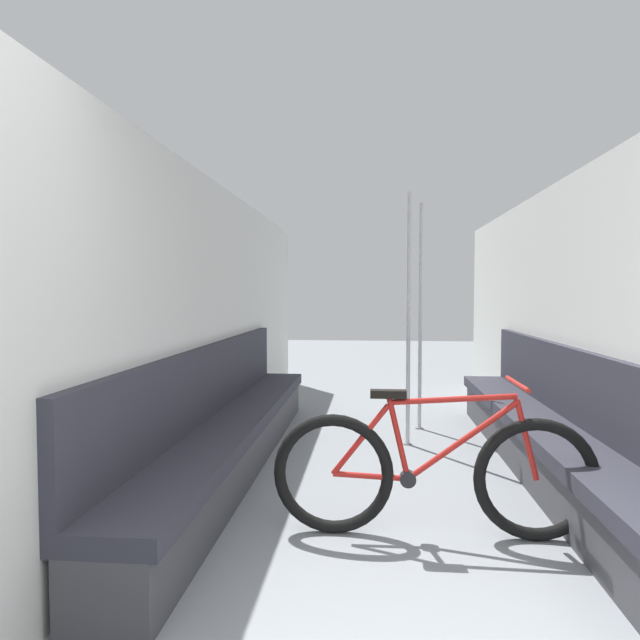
% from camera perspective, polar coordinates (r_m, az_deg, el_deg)
% --- Properties ---
extents(wall_left, '(0.10, 9.02, 2.27)m').
position_cam_1_polar(wall_left, '(4.31, -12.74, -0.35)').
color(wall_left, silver).
rests_on(wall_left, ground).
extents(wall_right, '(0.10, 9.02, 2.27)m').
position_cam_1_polar(wall_right, '(4.39, 25.96, -0.51)').
color(wall_right, silver).
rests_on(wall_right, ground).
extents(bench_seat_row_left, '(0.47, 4.42, 0.96)m').
position_cam_1_polar(bench_seat_row_left, '(4.52, -8.88, -10.84)').
color(bench_seat_row_left, '#3D3D42').
rests_on(bench_seat_row_left, ground).
extents(bench_seat_row_right, '(0.47, 4.42, 0.96)m').
position_cam_1_polar(bench_seat_row_right, '(4.58, 21.99, -10.84)').
color(bench_seat_row_right, '#3D3D42').
rests_on(bench_seat_row_right, ground).
extents(bicycle, '(1.80, 0.46, 0.88)m').
position_cam_1_polar(bicycle, '(3.34, 11.22, -14.81)').
color(bicycle, black).
rests_on(bicycle, ground).
extents(grab_pole_near, '(0.08, 0.08, 2.25)m').
position_cam_1_polar(grab_pole_near, '(5.13, 8.84, -0.26)').
color(grab_pole_near, gray).
rests_on(grab_pole_near, ground).
extents(grab_pole_far, '(0.08, 0.08, 2.25)m').
position_cam_1_polar(grab_pole_far, '(5.75, 9.99, 0.05)').
color(grab_pole_far, gray).
rests_on(grab_pole_far, ground).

